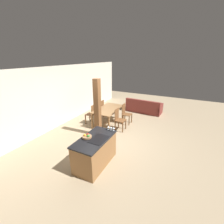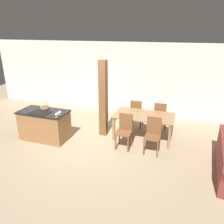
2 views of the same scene
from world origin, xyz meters
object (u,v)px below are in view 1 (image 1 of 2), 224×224
(wine_glass_near, at_px, (114,128))
(dining_chair_far_left, at_px, (92,114))
(fruit_bowl, at_px, (87,136))
(dining_chair_near_right, at_px, (126,113))
(dining_chair_near_left, at_px, (119,119))
(kitchen_island, at_px, (95,151))
(dining_table, at_px, (109,111))
(dining_chair_far_right, at_px, (100,109))
(timber_post, at_px, (97,109))
(wine_glass_far, at_px, (108,127))
(couch, at_px, (144,107))
(wine_glass_middle, at_px, (111,127))

(wine_glass_near, height_order, dining_chair_far_left, wine_glass_near)
(fruit_bowl, relative_size, dining_chair_near_right, 0.29)
(dining_chair_near_left, bearing_deg, wine_glass_near, -161.40)
(kitchen_island, distance_m, dining_table, 2.97)
(dining_chair_far_right, xyz_separation_m, timber_post, (-1.62, -0.87, 0.65))
(wine_glass_far, bearing_deg, wine_glass_near, -90.00)
(timber_post, bearing_deg, fruit_bowl, -158.28)
(wine_glass_near, relative_size, dining_chair_far_left, 0.14)
(wine_glass_far, bearing_deg, dining_chair_far_right, 35.84)
(fruit_bowl, relative_size, dining_chair_far_left, 0.29)
(fruit_bowl, height_order, dining_chair_far_left, fruit_bowl)
(fruit_bowl, height_order, wine_glass_near, wine_glass_near)
(dining_chair_near_left, relative_size, couch, 0.47)
(wine_glass_far, bearing_deg, fruit_bowl, 156.38)
(dining_chair_far_left, distance_m, couch, 3.27)
(wine_glass_near, distance_m, timber_post, 1.48)
(fruit_bowl, distance_m, dining_chair_near_left, 2.51)
(dining_chair_near_left, relative_size, dining_chair_far_left, 1.00)
(dining_table, xyz_separation_m, dining_chair_far_left, (-0.39, 0.71, -0.15))
(dining_chair_near_left, distance_m, couch, 2.76)
(wine_glass_near, bearing_deg, dining_chair_near_left, 18.60)
(wine_glass_near, xyz_separation_m, dining_chair_far_left, (1.75, 2.02, -0.49))
(wine_glass_far, relative_size, dining_chair_far_left, 0.14)
(wine_glass_middle, distance_m, dining_chair_far_left, 2.65)
(dining_chair_far_left, relative_size, timber_post, 0.42)
(dining_table, bearing_deg, dining_chair_far_left, 118.71)
(dining_chair_far_right, bearing_deg, fruit_bowl, 25.00)
(wine_glass_far, bearing_deg, timber_post, 46.52)
(wine_glass_far, bearing_deg, wine_glass_middle, -90.00)
(kitchen_island, distance_m, wine_glass_near, 0.89)
(dining_table, relative_size, timber_post, 0.75)
(dining_chair_far_right, bearing_deg, timber_post, 28.14)
(dining_table, height_order, timber_post, timber_post)
(dining_chair_near_left, bearing_deg, wine_glass_middle, -164.17)
(dining_table, xyz_separation_m, dining_chair_near_right, (0.39, -0.71, -0.15))
(kitchen_island, distance_m, wine_glass_far, 0.85)
(wine_glass_far, height_order, dining_chair_far_right, wine_glass_far)
(wine_glass_far, distance_m, dining_chair_near_right, 2.61)
(wine_glass_middle, distance_m, wine_glass_far, 0.09)
(dining_table, relative_size, dining_chair_far_right, 1.80)
(wine_glass_near, height_order, dining_chair_near_right, wine_glass_near)
(wine_glass_far, height_order, dining_chair_far_left, wine_glass_far)
(dining_chair_near_right, xyz_separation_m, dining_chair_far_left, (-0.78, 1.43, 0.00))
(fruit_bowl, relative_size, wine_glass_near, 2.10)
(dining_chair_far_right, relative_size, timber_post, 0.42)
(wine_glass_far, distance_m, dining_chair_near_left, 1.86)
(kitchen_island, height_order, wine_glass_middle, wine_glass_middle)
(wine_glass_middle, relative_size, dining_chair_far_right, 0.14)
(wine_glass_far, height_order, dining_table, wine_glass_far)
(wine_glass_near, xyz_separation_m, wine_glass_far, (0.00, 0.19, 0.00))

